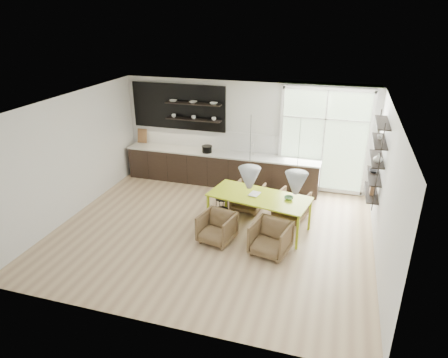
% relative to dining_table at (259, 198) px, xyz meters
% --- Properties ---
extents(room, '(7.02, 6.01, 2.91)m').
position_rel_dining_table_xyz_m(room, '(-0.38, 0.61, 0.70)').
color(room, '#CEB187').
rests_on(room, ground).
extents(kitchen_run, '(5.54, 0.69, 2.75)m').
position_rel_dining_table_xyz_m(kitchen_run, '(-1.66, 2.21, -0.16)').
color(kitchen_run, black).
rests_on(kitchen_run, ground).
extents(right_shelving, '(0.26, 1.22, 1.90)m').
position_rel_dining_table_xyz_m(right_shelving, '(2.40, 0.69, 0.89)').
color(right_shelving, black).
rests_on(right_shelving, ground).
extents(dining_table, '(2.38, 1.41, 0.81)m').
position_rel_dining_table_xyz_m(dining_table, '(0.00, 0.00, 0.00)').
color(dining_table, '#B0C61C').
rests_on(dining_table, ground).
extents(armchair_back_left, '(0.80, 0.82, 0.67)m').
position_rel_dining_table_xyz_m(armchair_back_left, '(-0.45, 0.85, -0.42)').
color(armchair_back_left, brown).
rests_on(armchair_back_left, ground).
extents(armchair_back_right, '(0.90, 0.91, 0.67)m').
position_rel_dining_table_xyz_m(armchair_back_right, '(0.66, 0.70, -0.42)').
color(armchair_back_right, brown).
rests_on(armchair_back_right, ground).
extents(armchair_front_left, '(0.83, 0.84, 0.65)m').
position_rel_dining_table_xyz_m(armchair_front_left, '(-0.74, -0.81, -0.43)').
color(armchair_front_left, brown).
rests_on(armchair_front_left, ground).
extents(armchair_front_right, '(0.88, 0.90, 0.69)m').
position_rel_dining_table_xyz_m(armchair_front_right, '(0.45, -0.94, -0.41)').
color(armchair_front_right, brown).
rests_on(armchair_front_right, ground).
extents(wire_stool, '(0.32, 0.32, 0.41)m').
position_rel_dining_table_xyz_m(wire_stool, '(-1.01, 0.43, -0.49)').
color(wire_stool, black).
rests_on(wire_stool, ground).
extents(table_book, '(0.27, 0.32, 0.03)m').
position_rel_dining_table_xyz_m(table_book, '(-0.22, 0.06, 0.07)').
color(table_book, white).
rests_on(table_book, dining_table).
extents(table_bowl, '(0.20, 0.20, 0.06)m').
position_rel_dining_table_xyz_m(table_bowl, '(0.66, 0.01, 0.09)').
color(table_bowl, '#508154').
rests_on(table_bowl, dining_table).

